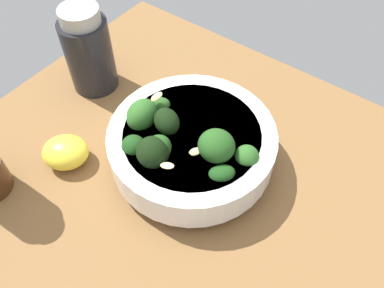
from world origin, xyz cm
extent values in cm
cube|color=brown|center=(0.00, 0.00, -1.68)|extent=(61.17, 61.17, 3.35)
cylinder|color=white|center=(4.12, -1.60, 0.79)|extent=(12.18, 12.18, 1.59)
cylinder|color=white|center=(4.12, -1.60, 3.97)|extent=(22.15, 22.15, 4.76)
cylinder|color=silver|center=(4.12, -1.60, 5.95)|extent=(18.00, 18.00, 0.80)
cylinder|color=#4A8F3C|center=(2.32, 5.23, 5.12)|extent=(1.56, 1.54, 0.97)
ellipsoid|color=#2D6023|center=(2.32, 5.23, 6.86)|extent=(5.54, 4.67, 4.77)
cylinder|color=#2F662B|center=(-1.75, 0.10, 5.31)|extent=(2.16, 2.16, 1.22)
ellipsoid|color=black|center=(-1.75, 0.10, 7.17)|extent=(5.86, 6.14, 6.17)
cylinder|color=#589D47|center=(3.29, -5.89, 6.06)|extent=(1.97, 2.07, 1.27)
ellipsoid|color=#23511C|center=(3.29, -5.89, 7.73)|extent=(5.74, 6.14, 4.70)
cylinder|color=#3C7A32|center=(-1.91, 3.04, 4.50)|extent=(1.56, 1.79, 1.81)
ellipsoid|color=#194216|center=(-1.91, 3.04, 6.21)|extent=(4.27, 3.73, 3.84)
cylinder|color=#3C7A32|center=(5.48, 4.84, 4.77)|extent=(1.30, 1.23, 1.77)
ellipsoid|color=#2D6023|center=(5.48, 4.84, 6.25)|extent=(3.70, 3.81, 2.70)
cylinder|color=#3C7A32|center=(3.30, 4.96, 4.53)|extent=(1.37, 1.33, 1.52)
ellipsoid|color=#23511C|center=(3.30, 4.96, 5.98)|extent=(3.85, 4.29, 3.14)
cylinder|color=#2F662B|center=(3.01, 1.60, 5.76)|extent=(1.72, 1.94, 1.60)
ellipsoid|color=black|center=(3.01, 1.60, 7.42)|extent=(5.22, 5.55, 4.65)
cylinder|color=#589D47|center=(-0.82, 0.25, 5.20)|extent=(1.57, 1.62, 1.73)
ellipsoid|color=#23511C|center=(-0.82, 0.25, 6.96)|extent=(4.59, 4.21, 4.80)
cylinder|color=#4A8F3C|center=(5.13, -9.27, 4.40)|extent=(1.61, 1.90, 1.96)
ellipsoid|color=#2D6023|center=(5.13, -9.27, 6.20)|extent=(4.55, 4.95, 3.94)
cylinder|color=#4A8F3C|center=(2.48, 6.37, 4.58)|extent=(1.47, 1.34, 1.14)
ellipsoid|color=#23511C|center=(2.48, 6.37, 5.96)|extent=(4.50, 4.37, 3.47)
cylinder|color=#2F662B|center=(1.19, -8.12, 4.81)|extent=(1.62, 1.47, 1.19)
ellipsoid|color=#194216|center=(1.19, -8.12, 6.15)|extent=(4.33, 4.63, 3.27)
ellipsoid|color=#DBBC84|center=(-2.44, -2.82, 7.58)|extent=(1.48, 2.03, 0.71)
ellipsoid|color=#DBBC84|center=(1.72, -3.89, 6.70)|extent=(1.70, 2.04, 1.41)
ellipsoid|color=#DBBC84|center=(4.96, 4.80, 8.41)|extent=(1.91, 1.69, 1.33)
ellipsoid|color=#DBBC84|center=(3.19, 1.27, 6.48)|extent=(1.42, 1.90, 1.18)
ellipsoid|color=yellow|center=(-6.13, 12.47, 2.05)|extent=(8.21, 8.40, 4.10)
cylinder|color=black|center=(7.60, 20.66, 5.90)|extent=(7.32, 7.32, 11.81)
cylinder|color=#B7B2A8|center=(7.60, 20.66, 12.91)|extent=(5.89, 5.89, 2.20)
camera|label=1|loc=(-21.92, -20.75, 45.31)|focal=36.79mm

